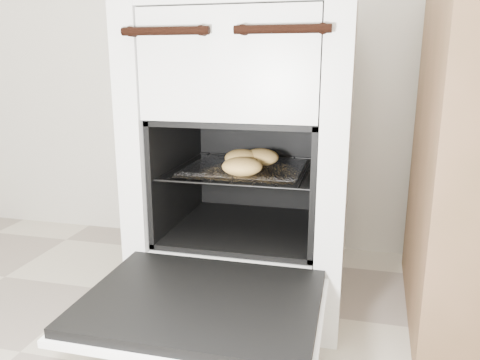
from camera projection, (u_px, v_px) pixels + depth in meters
name	position (u px, v px, depth m)	size (l,w,h in m)	color
stove	(251.00, 154.00, 1.40)	(0.57, 0.64, 0.88)	silver
oven_door	(202.00, 304.00, 1.00)	(0.52, 0.40, 0.04)	black
oven_rack	(246.00, 169.00, 1.35)	(0.42, 0.40, 0.01)	black
foil_sheet	(245.00, 168.00, 1.33)	(0.32, 0.29, 0.01)	white
baked_rolls	(249.00, 160.00, 1.30)	(0.17, 0.26, 0.05)	#D8B156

